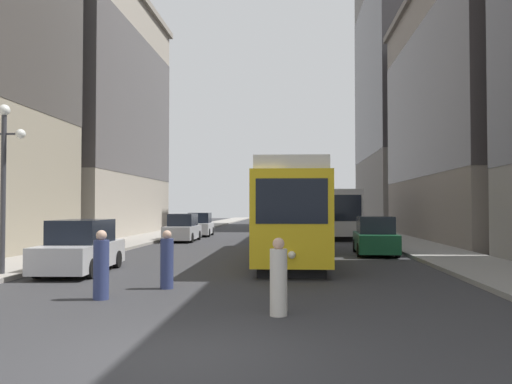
# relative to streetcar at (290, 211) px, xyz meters

# --- Properties ---
(ground_plane) EXTENTS (200.00, 200.00, 0.00)m
(ground_plane) POSITION_rel_streetcar_xyz_m (-1.57, -15.67, -2.10)
(ground_plane) COLOR #303033
(sidewalk_left) EXTENTS (3.34, 120.00, 0.15)m
(sidewalk_left) POSITION_rel_streetcar_xyz_m (-10.14, 24.33, -2.03)
(sidewalk_left) COLOR gray
(sidewalk_left) RESTS_ON ground
(sidewalk_right) EXTENTS (3.34, 120.00, 0.15)m
(sidewalk_right) POSITION_rel_streetcar_xyz_m (6.99, 24.33, -2.03)
(sidewalk_right) COLOR gray
(sidewalk_right) RESTS_ON ground
(streetcar) EXTENTS (2.80, 15.07, 3.89)m
(streetcar) POSITION_rel_streetcar_xyz_m (0.00, 0.00, 0.00)
(streetcar) COLOR black
(streetcar) RESTS_ON ground
(transit_bus) EXTENTS (3.00, 12.54, 3.45)m
(transit_bus) POSITION_rel_streetcar_xyz_m (3.18, 16.91, -0.15)
(transit_bus) COLOR black
(transit_bus) RESTS_ON ground
(parked_car_left_near) EXTENTS (2.05, 4.46, 1.82)m
(parked_car_left_near) POSITION_rel_streetcar_xyz_m (-7.17, 17.34, -1.26)
(parked_car_left_near) COLOR black
(parked_car_left_near) RESTS_ON ground
(parked_car_left_mid) EXTENTS (2.08, 4.87, 1.82)m
(parked_car_left_mid) POSITION_rel_streetcar_xyz_m (-7.17, -5.87, -1.26)
(parked_car_left_mid) COLOR black
(parked_car_left_mid) RESTS_ON ground
(parked_car_right_far) EXTENTS (2.06, 4.56, 1.82)m
(parked_car_right_far) POSITION_rel_streetcar_xyz_m (4.02, 1.76, -1.26)
(parked_car_right_far) COLOR black
(parked_car_right_far) RESTS_ON ground
(parked_car_left_far) EXTENTS (1.97, 4.84, 1.82)m
(parked_car_left_far) POSITION_rel_streetcar_xyz_m (-7.17, 10.92, -1.26)
(parked_car_left_far) COLOR black
(parked_car_left_far) RESTS_ON ground
(pedestrian_crossing_near) EXTENTS (0.36, 0.36, 1.62)m
(pedestrian_crossing_near) POSITION_rel_streetcar_xyz_m (-3.36, -9.17, -1.35)
(pedestrian_crossing_near) COLOR navy
(pedestrian_crossing_near) RESTS_ON ground
(pedestrian_crossing_far) EXTENTS (0.36, 0.36, 1.62)m
(pedestrian_crossing_far) POSITION_rel_streetcar_xyz_m (-0.18, -12.59, -1.35)
(pedestrian_crossing_far) COLOR beige
(pedestrian_crossing_far) RESTS_ON ground
(pedestrian_on_sidewalk) EXTENTS (0.38, 0.38, 1.69)m
(pedestrian_on_sidewalk) POSITION_rel_streetcar_xyz_m (-4.56, -10.96, -1.31)
(pedestrian_on_sidewalk) COLOR navy
(pedestrian_on_sidewalk) RESTS_ON ground
(lamp_post_left_near) EXTENTS (1.41, 0.36, 5.38)m
(lamp_post_left_near) POSITION_rel_streetcar_xyz_m (-9.07, -7.47, 1.59)
(lamp_post_left_near) COLOR #333338
(lamp_post_left_near) RESTS_ON sidewalk_left
(building_left_corner) EXTENTS (15.09, 19.44, 19.17)m
(building_left_corner) POSITION_rel_streetcar_xyz_m (-19.05, 16.84, 7.75)
(building_left_corner) COLOR #A89E8E
(building_left_corner) RESTS_ON ground
(building_right_far) EXTENTS (15.91, 22.47, 32.31)m
(building_right_far) POSITION_rel_streetcar_xyz_m (16.32, 37.74, 14.57)
(building_right_far) COLOR slate
(building_right_far) RESTS_ON ground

